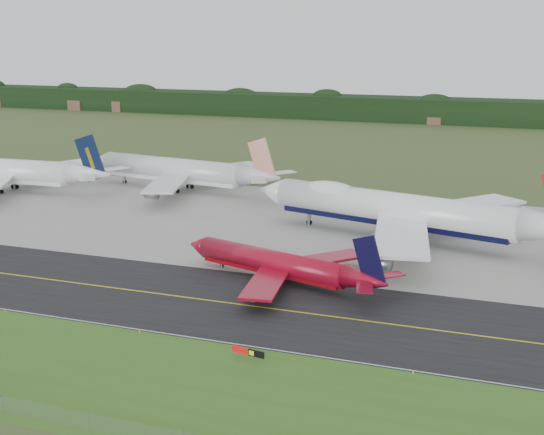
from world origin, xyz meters
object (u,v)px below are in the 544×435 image
Objects in this scene: jet_navy_gold at (5,171)px; taxiway_sign at (248,352)px; jet_ba_747 at (404,211)px; jet_red_737 at (282,265)px; jet_star_tail at (182,171)px.

jet_navy_gold reaches higher than taxiway_sign.
jet_ba_747 reaches higher than jet_red_737.
jet_star_tail is at bearing 21.27° from jet_navy_gold.
jet_navy_gold is at bearing 142.52° from taxiway_sign.
jet_navy_gold is 13.17× the size of taxiway_sign.
jet_ba_747 is 70.13m from taxiway_sign.
jet_red_737 reaches higher than taxiway_sign.
taxiway_sign is (108.06, -82.86, -4.52)m from jet_navy_gold.
jet_ba_747 is at bearing -6.59° from jet_navy_gold.
jet_star_tail reaches higher than jet_red_737.
jet_navy_gold is at bearing 154.03° from jet_red_737.
jet_red_737 is at bearing -113.13° from jet_ba_747.
jet_red_737 is at bearing -51.12° from jet_star_tail.
jet_red_737 is 86.70m from jet_star_tail.
jet_red_737 is 112.54m from jet_navy_gold.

